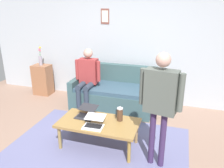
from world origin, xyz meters
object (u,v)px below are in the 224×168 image
object	(u,v)px
laptop_left	(86,113)
person_seated	(87,76)
side_shelf	(43,80)
person_standing	(160,97)
flower_vase	(40,58)
french_press	(120,114)
coffee_table	(99,124)
couch	(114,94)
laptop_center	(94,123)

from	to	relation	value
laptop_left	person_seated	size ratio (longest dim) A/B	0.28
side_shelf	laptop_left	bearing A→B (deg)	140.36
side_shelf	person_standing	distance (m)	3.57
flower_vase	french_press	bearing A→B (deg)	147.77
coffee_table	french_press	size ratio (longest dim) A/B	5.08
couch	person_standing	distance (m)	2.08
laptop_left	french_press	world-z (taller)	french_press
french_press	laptop_left	bearing A→B (deg)	2.09
couch	person_standing	world-z (taller)	person_standing
laptop_center	flower_vase	world-z (taller)	flower_vase
laptop_left	person_standing	size ratio (longest dim) A/B	0.23
coffee_table	person_standing	distance (m)	1.12
french_press	flower_vase	distance (m)	2.86
person_seated	french_press	bearing A→B (deg)	132.99
side_shelf	person_seated	bearing A→B (deg)	162.75
coffee_table	side_shelf	xyz separation A→B (m)	(2.10, -1.65, -0.01)
couch	flower_vase	xyz separation A→B (m)	(1.90, -0.21, 0.60)
laptop_left	side_shelf	world-z (taller)	side_shelf
french_press	person_standing	distance (m)	0.84
coffee_table	flower_vase	size ratio (longest dim) A/B	2.73
couch	coffee_table	bearing A→B (deg)	97.89
coffee_table	side_shelf	world-z (taller)	side_shelf
laptop_left	person_standing	world-z (taller)	person_standing
person_seated	person_standing	bearing A→B (deg)	139.43
french_press	flower_vase	bearing A→B (deg)	-32.23
person_standing	flower_vase	bearing A→B (deg)	-31.13
coffee_table	laptop_left	xyz separation A→B (m)	(0.25, -0.12, 0.09)
coffee_table	laptop_center	xyz separation A→B (m)	(0.02, 0.13, 0.09)
laptop_left	person_seated	distance (m)	1.21
flower_vase	person_seated	xyz separation A→B (m)	(-1.40, 0.44, -0.18)
couch	flower_vase	distance (m)	2.00
side_shelf	laptop_center	bearing A→B (deg)	139.38
laptop_center	coffee_table	bearing A→B (deg)	-98.55
person_seated	flower_vase	bearing A→B (deg)	-17.38
coffee_table	laptop_left	bearing A→B (deg)	-25.28
side_shelf	person_standing	size ratio (longest dim) A/B	0.46
coffee_table	flower_vase	world-z (taller)	flower_vase
laptop_center	person_seated	xyz separation A→B (m)	(0.68, -1.35, 0.26)
couch	person_seated	size ratio (longest dim) A/B	1.33
side_shelf	french_press	bearing A→B (deg)	147.83
coffee_table	person_seated	xyz separation A→B (m)	(0.70, -1.21, 0.35)
couch	person_seated	bearing A→B (deg)	24.21
laptop_left	side_shelf	size ratio (longest dim) A/B	0.49
french_press	person_seated	world-z (taller)	person_seated
flower_vase	person_seated	distance (m)	1.47
couch	laptop_left	distance (m)	1.33
flower_vase	person_standing	bearing A→B (deg)	148.87
laptop_center	french_press	bearing A→B (deg)	-139.32
side_shelf	flower_vase	size ratio (longest dim) A/B	1.65
couch	coffee_table	world-z (taller)	couch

